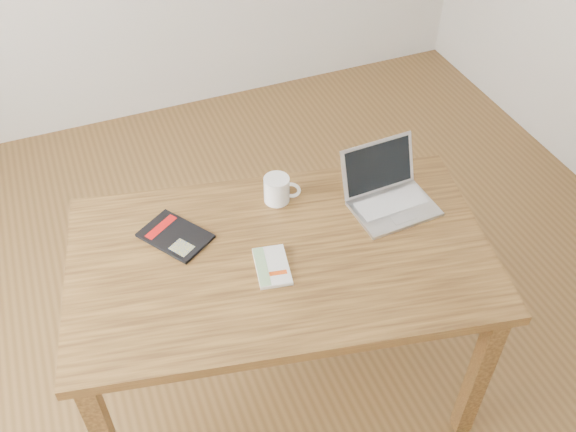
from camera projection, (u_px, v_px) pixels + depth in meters
name	position (u px, v px, depth m)	size (l,w,h in m)	color
room	(243.00, 86.00, 1.75)	(4.04, 4.04, 2.70)	brown
desk	(281.00, 271.00, 2.19)	(1.53, 1.06, 0.75)	brown
white_guidebook	(272.00, 266.00, 2.08)	(0.13, 0.19, 0.02)	silver
black_guidebook	(175.00, 236.00, 2.18)	(0.25, 0.27, 0.01)	black
laptop	(388.00, 193.00, 2.28)	(0.30, 0.28, 0.20)	silver
coffee_mug	(278.00, 189.00, 2.28)	(0.13, 0.09, 0.10)	white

